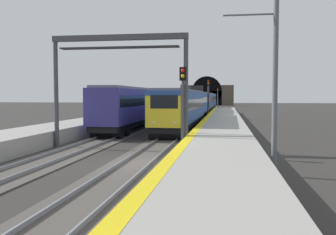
# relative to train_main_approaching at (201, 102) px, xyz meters

# --- Properties ---
(ground_plane) EXTENTS (320.00, 320.00, 0.00)m
(ground_plane) POSITION_rel_train_main_approaching_xyz_m (-45.91, -0.00, -2.24)
(ground_plane) COLOR #302D2B
(platform_right) EXTENTS (112.00, 3.82, 1.05)m
(platform_right) POSITION_rel_train_main_approaching_xyz_m (-45.91, -3.92, -1.71)
(platform_right) COLOR #9E9B93
(platform_right) RESTS_ON ground_plane
(platform_right_edge_strip) EXTENTS (112.00, 0.50, 0.01)m
(platform_right_edge_strip) POSITION_rel_train_main_approaching_xyz_m (-45.91, -2.26, -1.18)
(platform_right_edge_strip) COLOR yellow
(platform_right_edge_strip) RESTS_ON platform_right
(track_main_line) EXTENTS (160.00, 2.86, 0.21)m
(track_main_line) POSITION_rel_train_main_approaching_xyz_m (-45.91, -0.00, -2.20)
(track_main_line) COLOR #4C4742
(track_main_line) RESTS_ON ground_plane
(track_adjacent_line) EXTENTS (160.00, 3.12, 0.21)m
(track_adjacent_line) POSITION_rel_train_main_approaching_xyz_m (-45.91, 4.79, -2.20)
(track_adjacent_line) COLOR #4C4742
(track_adjacent_line) RESTS_ON ground_plane
(train_main_approaching) EXTENTS (74.93, 3.18, 4.81)m
(train_main_approaching) POSITION_rel_train_main_approaching_xyz_m (0.00, 0.00, 0.00)
(train_main_approaching) COLOR #264C99
(train_main_approaching) RESTS_ON ground_plane
(train_adjacent_platform) EXTENTS (57.23, 2.85, 4.13)m
(train_adjacent_platform) POSITION_rel_train_main_approaching_xyz_m (-8.47, 4.78, 0.12)
(train_adjacent_platform) COLOR navy
(train_adjacent_platform) RESTS_ON ground_plane
(railway_signal_near) EXTENTS (0.39, 0.38, 4.93)m
(railway_signal_near) POSITION_rel_train_main_approaching_xyz_m (-42.78, -1.86, 0.66)
(railway_signal_near) COLOR #38383D
(railway_signal_near) RESTS_ON ground_plane
(railway_signal_mid) EXTENTS (0.39, 0.38, 5.52)m
(railway_signal_mid) POSITION_rel_train_main_approaching_xyz_m (-12.66, -1.86, 0.98)
(railway_signal_mid) COLOR #38383D
(railway_signal_mid) RESTS_ON ground_plane
(railway_signal_far) EXTENTS (0.39, 0.38, 5.55)m
(railway_signal_far) POSITION_rel_train_main_approaching_xyz_m (44.36, -1.86, 1.10)
(railway_signal_far) COLOR #4C4C54
(railway_signal_far) RESTS_ON ground_plane
(overhead_signal_gantry) EXTENTS (0.70, 8.68, 7.13)m
(overhead_signal_gantry) POSITION_rel_train_main_approaching_xyz_m (-40.81, 2.39, 3.15)
(overhead_signal_gantry) COLOR #3F3F47
(overhead_signal_gantry) RESTS_ON ground_plane
(tunnel_portal) EXTENTS (3.03, 18.44, 10.32)m
(tunnel_portal) POSITION_rel_train_main_approaching_xyz_m (68.18, 2.39, 1.30)
(tunnel_portal) COLOR #51473D
(tunnel_portal) RESTS_ON ground_plane
(catenary_mast_near) EXTENTS (0.22, 2.25, 7.28)m
(catenary_mast_near) POSITION_rel_train_main_approaching_xyz_m (-47.58, -6.19, 1.51)
(catenary_mast_near) COLOR #595B60
(catenary_mast_near) RESTS_ON ground_plane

